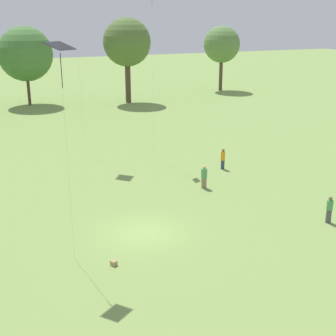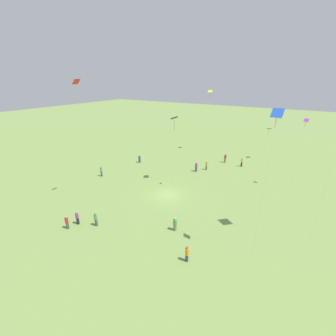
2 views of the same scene
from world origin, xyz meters
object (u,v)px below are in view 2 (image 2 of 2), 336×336
person_4 (242,162)px  person_10 (77,218)px  kite_3 (210,94)px  kite_4 (174,120)px  person_6 (175,224)px  person_7 (196,167)px  kite_1 (77,90)px  kite_6 (276,122)px  picnic_bag_0 (161,183)px  person_1 (67,222)px  person_3 (225,158)px  kite_5 (305,126)px  person_5 (101,172)px  kite_2 (269,130)px  person_9 (187,254)px  person_2 (96,220)px  person_8 (206,165)px  person_0 (140,159)px

person_4 → person_10: bearing=-91.9°
person_10 → kite_3: kite_3 is taller
person_4 → kite_4: (13.25, -7.89, 9.54)m
person_6 → person_7: (-17.33, -5.33, 0.04)m
person_10 → kite_1: kite_1 is taller
kite_3 → kite_6: size_ratio=0.98×
person_6 → picnic_bag_0: person_6 is taller
person_1 → person_3: (-31.06, 8.59, 0.06)m
kite_5 → picnic_bag_0: size_ratio=28.98×
kite_1 → kite_3: (-30.33, 5.06, -1.98)m
person_3 → kite_5: 16.75m
person_7 → person_10: 22.95m
person_5 → kite_2: kite_2 is taller
kite_5 → person_6: bearing=-70.9°
person_7 → kite_1: bearing=127.2°
kite_4 → kite_5: bearing=125.5°
kite_3 → kite_4: size_ratio=1.27×
person_4 → person_9: (27.85, 2.03, 0.00)m
person_3 → kite_3: 14.73m
person_2 → person_4: size_ratio=0.98×
person_3 → kite_4: (13.71, -4.39, 9.49)m
kite_6 → person_5: bearing=-142.0°
kite_5 → person_2: bearing=-81.2°
person_8 → kite_4: size_ratio=0.16×
person_2 → kite_3: kite_3 is taller
person_6 → kite_6: size_ratio=0.12×
person_4 → person_5: person_5 is taller
person_6 → person_7: 18.13m
person_5 → person_8: bearing=-143.7°
person_0 → kite_5: kite_5 is taller
person_1 → person_8: 26.28m
person_2 → kite_4: (-15.21, 1.79, 9.57)m
kite_2 → kite_5: size_ratio=0.62×
person_3 → person_6: 24.92m
person_3 → person_7: (7.49, -3.10, -0.04)m
person_6 → person_7: size_ratio=0.96×
kite_4 → person_3: bearing=173.4°
person_8 → person_10: person_8 is taller
person_1 → person_3: person_3 is taller
picnic_bag_0 → kite_6: bearing=61.6°
kite_1 → person_3: bearing=-161.4°
person_8 → kite_3: kite_3 is taller
person_4 → kite_1: kite_1 is taller
person_2 → person_1: bearing=126.7°
person_7 → kite_5: bearing=-111.7°
person_2 → person_7: 21.65m
person_0 → kite_6: size_ratio=0.11×
person_0 → person_9: size_ratio=0.94×
person_3 → person_8: bearing=88.6°
person_2 → kite_4: size_ratio=0.16×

